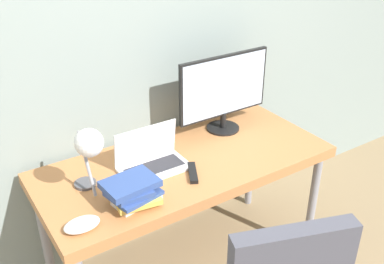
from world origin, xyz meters
TOP-DOWN VIEW (x-y plane):
  - wall_back at (0.00, 0.77)m, footprint 8.00×0.05m
  - desk at (0.00, 0.35)m, footprint 1.59×0.71m
  - laptop at (-0.19, 0.39)m, footprint 0.35×0.21m
  - monitor at (0.39, 0.54)m, footprint 0.60×0.20m
  - desk_lamp at (-0.54, 0.30)m, footprint 0.13×0.25m
  - book_stack at (-0.40, 0.16)m, footprint 0.27×0.23m
  - tv_remote at (-0.04, 0.21)m, footprint 0.12×0.18m
  - game_controller at (-0.67, 0.12)m, footprint 0.16×0.11m

SIDE VIEW (x-z plane):
  - desk at x=0.00m, z-range 0.32..1.09m
  - tv_remote at x=-0.04m, z-range 0.77..0.79m
  - game_controller at x=-0.67m, z-range 0.77..0.81m
  - laptop at x=-0.19m, z-range 0.71..0.93m
  - book_stack at x=-0.40m, z-range 0.78..0.90m
  - monitor at x=0.39m, z-range 0.80..1.26m
  - desk_lamp at x=-0.54m, z-range 0.86..1.23m
  - wall_back at x=0.00m, z-range 0.00..2.60m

